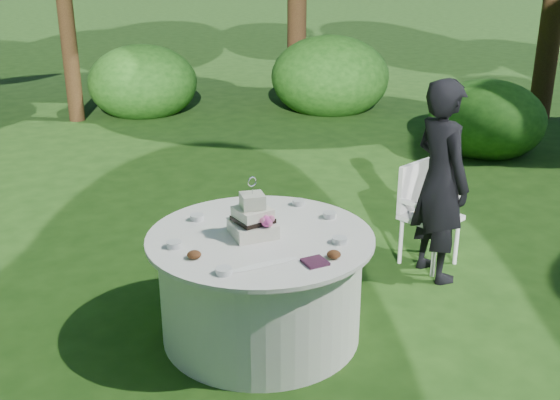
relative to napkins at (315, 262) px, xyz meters
The scene contains 9 objects.
ground 0.96m from the napkins, 102.48° to the left, with size 80.00×80.00×0.00m, color #18360E.
napkins is the anchor object (origin of this frame).
feather_plume 0.33m from the napkins, 160.08° to the left, with size 0.48×0.07×0.01m, color white.
guest 1.75m from the napkins, 25.02° to the left, with size 0.61×0.40×1.68m, color black.
table 0.68m from the napkins, 102.48° to the left, with size 1.56×1.56×0.77m.
cake 0.60m from the napkins, 106.13° to the left, with size 0.31×0.31×0.42m.
chair 1.94m from the napkins, 31.20° to the left, with size 0.53×0.53×0.89m.
votives 0.58m from the napkins, 98.91° to the left, with size 1.27×0.98×0.04m.
petal_cups 0.33m from the napkins, 140.55° to the left, with size 0.88×0.48×0.05m.
Camera 1 is at (-1.70, -3.72, 2.56)m, focal length 42.00 mm.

